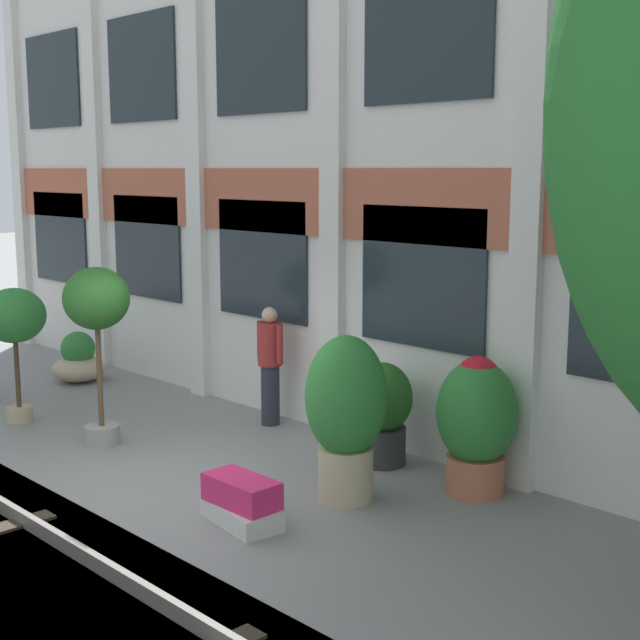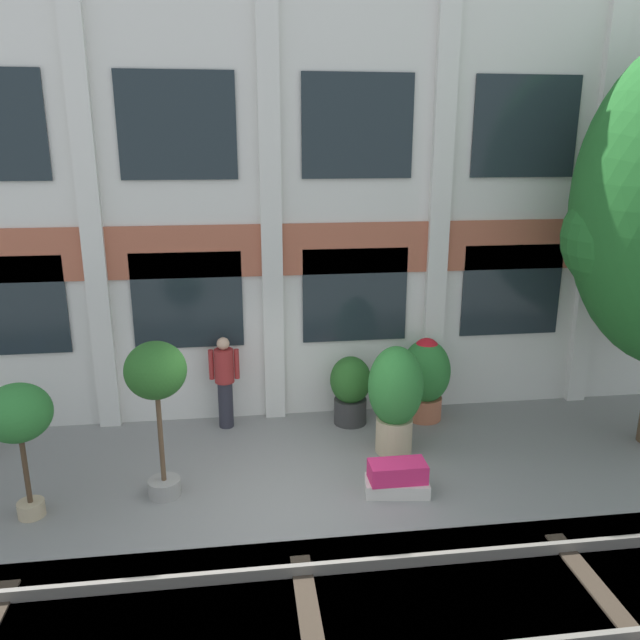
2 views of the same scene
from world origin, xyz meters
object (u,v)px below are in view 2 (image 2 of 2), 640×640
(potted_plant_square_trough, at_px, (397,478))
(potted_plant_fluted_column, at_px, (425,375))
(potted_plant_ribbed_drum, at_px, (395,395))
(potted_plant_stone_basin, at_px, (351,388))
(potted_plant_tall_urn, at_px, (18,418))
(potted_plant_low_pan, at_px, (156,381))
(resident_by_doorway, at_px, (225,379))

(potted_plant_square_trough, height_order, potted_plant_fluted_column, potted_plant_fluted_column)
(potted_plant_ribbed_drum, height_order, potted_plant_fluted_column, potted_plant_ribbed_drum)
(potted_plant_ribbed_drum, height_order, potted_plant_stone_basin, potted_plant_ribbed_drum)
(potted_plant_tall_urn, bearing_deg, potted_plant_stone_basin, 25.65)
(potted_plant_stone_basin, bearing_deg, potted_plant_low_pan, -146.68)
(potted_plant_low_pan, bearing_deg, potted_plant_ribbed_drum, 13.48)
(potted_plant_low_pan, height_order, potted_plant_tall_urn, potted_plant_low_pan)
(potted_plant_square_trough, relative_size, resident_by_doorway, 0.58)
(potted_plant_low_pan, relative_size, potted_plant_tall_urn, 1.21)
(potted_plant_ribbed_drum, height_order, resident_by_doorway, potted_plant_ribbed_drum)
(resident_by_doorway, bearing_deg, potted_plant_stone_basin, 89.46)
(potted_plant_tall_urn, bearing_deg, potted_plant_low_pan, 9.49)
(potted_plant_stone_basin, bearing_deg, resident_by_doorway, 176.30)
(potted_plant_ribbed_drum, bearing_deg, potted_plant_fluted_column, 53.70)
(potted_plant_tall_urn, bearing_deg, potted_plant_ribbed_drum, 12.19)
(potted_plant_fluted_column, bearing_deg, potted_plant_tall_urn, -159.46)
(potted_plant_stone_basin, relative_size, potted_plant_tall_urn, 0.66)
(potted_plant_square_trough, distance_m, potted_plant_fluted_column, 2.73)
(resident_by_doorway, bearing_deg, potted_plant_ribbed_drum, 67.65)
(potted_plant_stone_basin, distance_m, resident_by_doorway, 2.23)
(potted_plant_low_pan, height_order, potted_plant_square_trough, potted_plant_low_pan)
(potted_plant_tall_urn, xyz_separation_m, potted_plant_square_trough, (5.07, -0.09, -1.23))
(potted_plant_ribbed_drum, height_order, potted_plant_tall_urn, potted_plant_tall_urn)
(potted_plant_stone_basin, bearing_deg, potted_plant_fluted_column, 0.31)
(potted_plant_stone_basin, height_order, potted_plant_low_pan, potted_plant_low_pan)
(potted_plant_stone_basin, height_order, potted_plant_tall_urn, potted_plant_tall_urn)
(potted_plant_ribbed_drum, height_order, potted_plant_low_pan, potted_plant_low_pan)
(potted_plant_ribbed_drum, distance_m, potted_plant_tall_urn, 5.47)
(potted_plant_stone_basin, bearing_deg, potted_plant_tall_urn, -154.35)
(potted_plant_ribbed_drum, xyz_separation_m, resident_by_doorway, (-2.73, 1.30, -0.11))
(potted_plant_stone_basin, distance_m, potted_plant_fluted_column, 1.39)
(potted_plant_stone_basin, relative_size, potted_plant_low_pan, 0.54)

